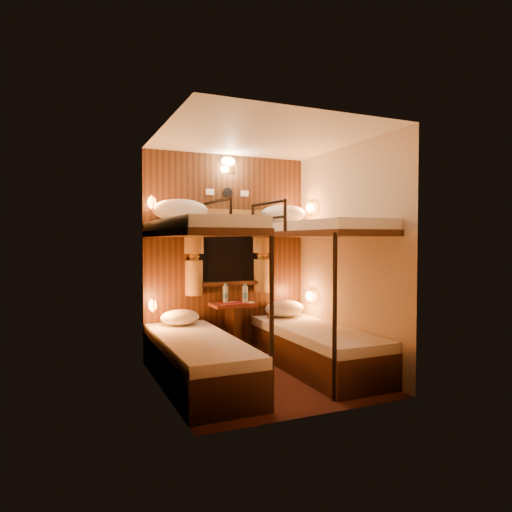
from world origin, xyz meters
name	(u,v)px	position (x,y,z in m)	size (l,w,h in m)	color
floor	(263,378)	(0.00, 0.00, 0.00)	(2.10, 2.10, 0.00)	#3D1710
ceiling	(263,137)	(0.00, 0.00, 2.40)	(2.10, 2.10, 0.00)	silver
wall_back	(227,255)	(0.00, 1.05, 1.20)	(2.40, 2.40, 0.00)	#C6B293
wall_front	(318,264)	(0.00, -1.05, 1.20)	(2.40, 2.40, 0.00)	#C6B293
wall_left	(162,261)	(-1.00, 0.00, 1.20)	(2.40, 2.40, 0.00)	#C6B293
wall_right	(347,257)	(1.00, 0.00, 1.20)	(2.40, 2.40, 0.00)	#C6B293
back_panel	(227,256)	(0.00, 1.04, 1.20)	(2.00, 0.03, 2.40)	black
bunk_left	(198,327)	(-0.65, 0.07, 0.56)	(0.72, 1.90, 1.82)	black
bunk_right	(315,317)	(0.65, 0.07, 0.56)	(0.72, 1.90, 1.82)	black
window	(228,257)	(0.00, 1.00, 1.18)	(1.00, 0.12, 0.79)	black
curtains	(229,250)	(0.00, 0.97, 1.26)	(1.10, 0.22, 1.00)	olive
back_fixtures	(228,168)	(0.00, 1.00, 2.25)	(0.54, 0.09, 0.48)	black
reading_lamps	(237,253)	(0.00, 0.70, 1.24)	(2.00, 0.20, 1.25)	orange
table	(233,323)	(0.00, 0.85, 0.41)	(0.50, 0.34, 0.66)	#5F2215
bottle_left	(225,294)	(-0.07, 0.91, 0.75)	(0.07, 0.07, 0.23)	#99BFE5
bottle_right	(245,294)	(0.14, 0.81, 0.75)	(0.07, 0.07, 0.23)	#99BFE5
sachet_a	(250,302)	(0.21, 0.81, 0.65)	(0.09, 0.06, 0.01)	silver
sachet_b	(232,302)	(0.02, 0.93, 0.65)	(0.08, 0.06, 0.01)	silver
pillow_lower_left	(180,317)	(-0.65, 0.76, 0.54)	(0.43, 0.31, 0.17)	silver
pillow_lower_right	(285,308)	(0.65, 0.79, 0.55)	(0.50, 0.36, 0.20)	silver
pillow_upper_left	(180,210)	(-0.65, 0.72, 1.71)	(0.61, 0.43, 0.24)	silver
pillow_upper_right	(284,214)	(0.65, 0.82, 1.70)	(0.57, 0.41, 0.23)	silver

